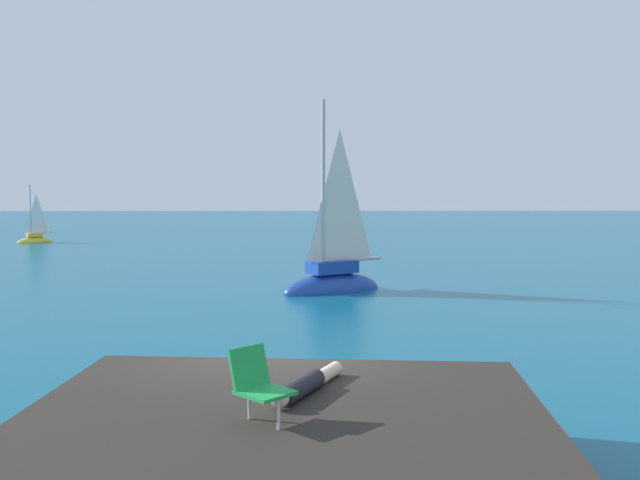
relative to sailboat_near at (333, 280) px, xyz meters
The scene contains 8 objects.
ground_plane 12.58m from the sailboat_near, 96.51° to the right, with size 160.00×160.00×0.00m, color #0F5675.
shore_ledge 15.48m from the sailboat_near, 94.28° to the right, with size 5.92×4.76×1.02m, color #2D2823.
boulder_seaward 13.24m from the sailboat_near, 103.75° to the right, with size 0.74×0.59×0.41m, color #2A2A24.
boulder_inland 13.43m from the sailboat_near, 103.82° to the right, with size 1.06×0.85×0.59m, color #2F241E.
sailboat_near is the anchor object (origin of this frame).
sailboat_far 26.08m from the sailboat_near, 130.97° to the left, with size 2.03×1.65×3.78m.
person_sunbather 14.86m from the sailboat_near, 93.57° to the right, with size 0.90×1.64×0.25m.
beach_chair 15.92m from the sailboat_near, 95.18° to the right, with size 0.76×0.76×0.80m.
Camera 1 is at (0.49, -10.79, 3.58)m, focal length 40.02 mm.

